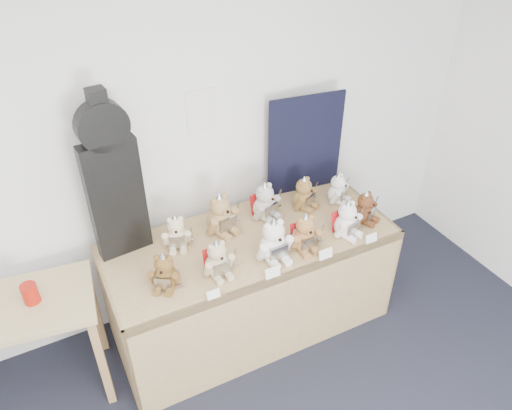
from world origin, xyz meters
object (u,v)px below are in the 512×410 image
display_table (256,265)px  teddy_front_right (305,234)px  teddy_front_far_right (347,220)px  teddy_back_left (176,233)px  teddy_back_centre_left (221,215)px  guitar_case (113,179)px  teddy_front_left (218,260)px  side_table (13,323)px  teddy_front_centre (274,242)px  teddy_front_end (365,208)px  teddy_back_right (304,194)px  teddy_front_far_left (165,273)px  red_cup (30,294)px  teddy_back_centre_right (265,203)px  teddy_back_end (338,189)px

display_table → teddy_front_right: size_ratio=6.79×
teddy_front_far_right → teddy_back_left: teddy_front_far_right is taller
teddy_front_right → teddy_front_far_right: size_ratio=1.00×
teddy_back_centre_left → guitar_case: bearing=152.4°
guitar_case → display_table: bearing=-31.1°
teddy_front_left → teddy_front_right: (0.60, -0.04, 0.01)m
side_table → teddy_front_far_right: (2.12, -0.36, 0.26)m
teddy_front_centre → teddy_back_centre_left: size_ratio=1.00×
teddy_front_left → teddy_front_end: 1.13m
teddy_front_centre → teddy_front_right: (0.23, -0.01, -0.02)m
teddy_front_end → teddy_back_centre_left: (-0.94, 0.36, 0.03)m
teddy_front_centre → teddy_back_right: size_ratio=1.20×
side_table → teddy_back_right: (2.03, 0.04, 0.25)m
side_table → teddy_front_right: teddy_front_right is taller
display_table → teddy_front_far_left: 0.71m
red_cup → teddy_front_centre: 1.47m
display_table → side_table: size_ratio=1.92×
red_cup → teddy_front_centre: bearing=-13.0°
teddy_front_left → teddy_back_left: bearing=107.0°
display_table → teddy_front_right: bearing=-30.1°
teddy_front_centre → teddy_back_right: bearing=39.0°
teddy_front_far_right → teddy_back_centre_left: (-0.73, 0.42, 0.02)m
teddy_back_centre_right → teddy_front_end: bearing=-50.4°
guitar_case → teddy_back_centre_left: 0.76m
teddy_front_far_right → teddy_back_end: teddy_front_far_right is taller
teddy_back_left → teddy_back_centre_right: (0.67, 0.02, 0.01)m
teddy_front_far_left → teddy_back_end: (1.42, 0.26, -0.00)m
display_table → red_cup: bearing=173.6°
side_table → teddy_front_end: bearing=0.5°
teddy_front_far_left → teddy_front_centre: teddy_front_centre is taller
teddy_back_centre_left → display_table: bearing=-79.4°
teddy_back_end → teddy_back_right: bearing=138.3°
teddy_front_centre → teddy_back_right: 0.61m
guitar_case → teddy_front_end: size_ratio=4.25×
side_table → teddy_back_left: 1.09m
guitar_case → teddy_front_far_left: 0.64m
teddy_back_centre_left → teddy_back_centre_right: bearing=-15.9°
side_table → teddy_back_left: size_ratio=3.87×
display_table → teddy_front_end: 0.86m
guitar_case → teddy_front_far_left: size_ratio=4.19×
side_table → teddy_front_right: (1.79, -0.36, 0.26)m
teddy_front_centre → teddy_back_end: (0.73, 0.34, -0.03)m
guitar_case → teddy_back_end: size_ratio=4.39×
teddy_front_left → teddy_back_centre_right: size_ratio=0.92×
guitar_case → teddy_front_left: size_ratio=4.01×
guitar_case → red_cup: size_ratio=8.88×
guitar_case → teddy_front_right: bearing=-32.5°
teddy_back_centre_left → teddy_front_right: bearing=-62.8°
side_table → teddy_back_centre_left: bearing=10.3°
teddy_front_left → teddy_back_centre_right: (0.54, 0.38, 0.01)m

